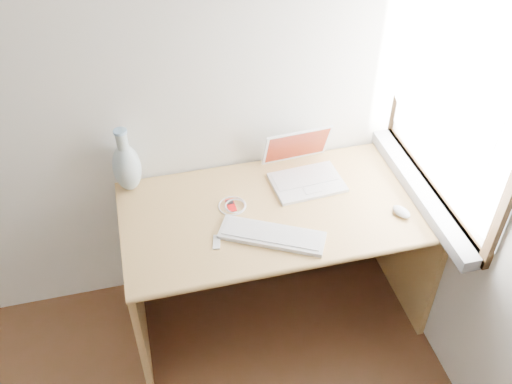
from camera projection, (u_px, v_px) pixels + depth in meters
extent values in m
cube|color=white|center=(13.00, 91.00, 2.32)|extent=(3.50, 0.04, 2.60)
cube|color=white|center=(458.00, 89.00, 2.29)|extent=(0.01, 0.90, 1.00)
cube|color=gray|center=(420.00, 190.00, 2.63)|extent=(0.10, 0.96, 0.06)
cube|color=silver|center=(442.00, 85.00, 2.26)|extent=(0.02, 0.84, 0.92)
cube|color=tan|center=(278.00, 210.00, 2.61)|extent=(1.43, 0.71, 0.03)
cube|color=tan|center=(136.00, 291.00, 2.73)|extent=(0.03, 0.67, 0.72)
cube|color=tan|center=(404.00, 241.00, 2.98)|extent=(0.03, 0.67, 0.72)
cube|color=tan|center=(259.00, 203.00, 3.02)|extent=(1.36, 0.03, 0.48)
cube|color=white|center=(307.00, 182.00, 2.72)|extent=(0.35, 0.25, 0.02)
cube|color=white|center=(307.00, 181.00, 2.71)|extent=(0.31, 0.15, 0.00)
cube|color=white|center=(301.00, 150.00, 2.73)|extent=(0.34, 0.11, 0.21)
cube|color=maroon|center=(301.00, 150.00, 2.73)|extent=(0.31, 0.09, 0.18)
cube|color=white|center=(272.00, 236.00, 2.45)|extent=(0.47, 0.33, 0.02)
cube|color=white|center=(272.00, 234.00, 2.44)|extent=(0.42, 0.29, 0.00)
ellipsoid|color=white|center=(401.00, 212.00, 2.55)|extent=(0.09, 0.11, 0.03)
cube|color=#BB0C0E|center=(231.00, 205.00, 2.60)|extent=(0.04, 0.08, 0.01)
cube|color=black|center=(231.00, 205.00, 2.60)|extent=(0.03, 0.03, 0.00)
torus|color=white|center=(232.00, 206.00, 2.60)|extent=(0.14, 0.14, 0.01)
cube|color=white|center=(217.00, 242.00, 2.43)|extent=(0.05, 0.09, 0.01)
ellipsoid|color=silver|center=(127.00, 168.00, 2.62)|extent=(0.13, 0.13, 0.25)
cylinder|color=silver|center=(122.00, 141.00, 2.52)|extent=(0.05, 0.05, 0.10)
cylinder|color=#87B1D8|center=(120.00, 132.00, 2.48)|extent=(0.06, 0.06, 0.01)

